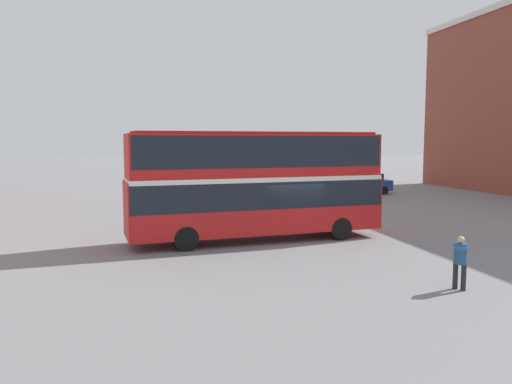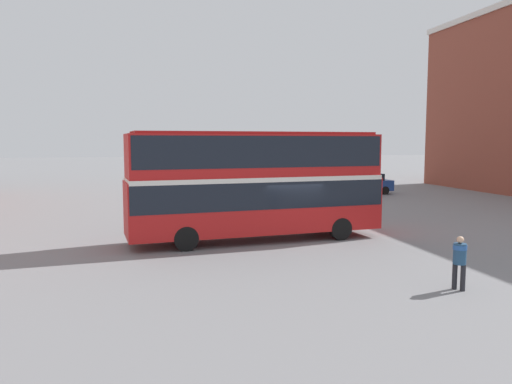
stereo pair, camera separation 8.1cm
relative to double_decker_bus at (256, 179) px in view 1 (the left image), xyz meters
The scene contains 4 objects.
ground_plane 3.06m from the double_decker_bus, 12.98° to the right, with size 240.00×240.00×0.00m, color slate.
double_decker_bus is the anchor object (origin of this frame).
pedestrian_foreground 9.52m from the double_decker_bus, 63.95° to the right, with size 0.54×0.54×1.58m.
parked_car_kerb_near 21.17m from the double_decker_bus, 51.81° to the left, with size 4.01×1.79×1.67m.
Camera 1 is at (-6.23, -20.51, 4.30)m, focal length 35.00 mm.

